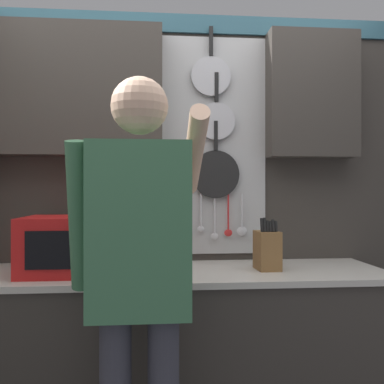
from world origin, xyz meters
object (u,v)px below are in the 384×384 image
(utensil_crock, at_px, (164,254))
(person, at_px, (140,264))
(knife_block, at_px, (267,250))
(microwave, at_px, (79,245))

(utensil_crock, bearing_deg, person, -101.30)
(knife_block, bearing_deg, person, -140.60)
(knife_block, height_order, utensil_crock, utensil_crock)
(utensil_crock, distance_m, person, 0.53)
(microwave, height_order, utensil_crock, utensil_crock)
(utensil_crock, bearing_deg, microwave, -179.74)
(microwave, distance_m, knife_block, 0.95)
(utensil_crock, relative_size, person, 0.17)
(microwave, distance_m, person, 0.61)
(microwave, xyz_separation_m, knife_block, (0.95, 0.00, -0.04))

